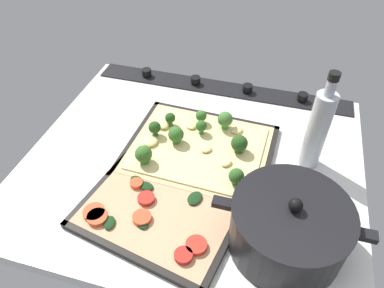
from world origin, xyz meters
The scene contains 8 objects.
ground_plane centered at (0.00, 0.00, -1.50)cm, with size 76.18×66.71×3.00cm, color silver.
stove_control_panel centered at (0.00, -29.86, 0.56)cm, with size 73.13×7.00×2.60cm.
baking_tray_front centered at (-0.81, -2.50, 0.37)cm, with size 34.70×29.44×1.30cm.
broccoli_pizza centered at (-0.41, -2.74, 1.95)cm, with size 32.21×26.95×6.01cm.
baking_tray_back centered at (2.42, 16.91, 0.38)cm, with size 34.29×27.53×1.30cm.
veggie_pizza_back centered at (2.95, 17.34, 1.13)cm, with size 31.48×24.72×1.90cm.
cooking_pot centered at (-22.27, 16.60, 5.37)cm, with size 27.88×21.09×13.05cm.
oil_bottle centered at (-25.54, -6.36, 10.06)cm, with size 4.48×4.48×23.88cm.
Camera 1 is at (-15.80, 56.27, 59.78)cm, focal length 33.76 mm.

